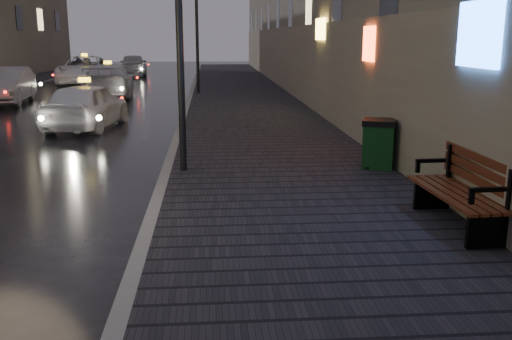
{
  "coord_description": "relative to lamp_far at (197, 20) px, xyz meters",
  "views": [
    {
      "loc": [
        2.42,
        -5.24,
        2.77
      ],
      "look_at": [
        3.07,
        2.91,
        0.85
      ],
      "focal_mm": 40.0,
      "sensor_mm": 36.0,
      "label": 1
    }
  ],
  "objects": [
    {
      "name": "taxi_mid",
      "position": [
        -4.16,
        0.01,
        -2.73
      ],
      "size": [
        2.69,
        5.46,
        1.53
      ],
      "primitive_type": "imported",
      "rotation": [
        0.0,
        0.0,
        3.25
      ],
      "color": "silver",
      "rests_on": "ground"
    },
    {
      "name": "bench",
      "position": [
        4.08,
        -19.82,
        -2.82
      ],
      "size": [
        0.78,
        2.06,
        1.04
      ],
      "rotation": [
        0.0,
        0.0,
        0.04
      ],
      "color": "black",
      "rests_on": "sidewalk"
    },
    {
      "name": "taxi_far",
      "position": [
        -6.88,
        8.02,
        -2.67
      ],
      "size": [
        2.81,
        5.91,
        1.63
      ],
      "primitive_type": "imported",
      "rotation": [
        0.0,
        0.0,
        0.02
      ],
      "color": "silver",
      "rests_on": "ground"
    },
    {
      "name": "taxi_near",
      "position": [
        -3.23,
        -9.5,
        -2.78
      ],
      "size": [
        2.22,
        4.35,
        1.42
      ],
      "primitive_type": "imported",
      "rotation": [
        0.0,
        0.0,
        3.01
      ],
      "color": "white",
      "rests_on": "ground"
    },
    {
      "name": "trash_bin",
      "position": [
        3.95,
        -16.1,
        -2.83
      ],
      "size": [
        0.83,
        0.83,
        0.99
      ],
      "rotation": [
        0.0,
        0.0,
        -0.34
      ],
      "color": "black",
      "rests_on": "sidewalk"
    },
    {
      "name": "sidewalk",
      "position": [
        2.05,
        -1.0,
        -3.41
      ],
      "size": [
        4.6,
        58.0,
        0.15
      ],
      "primitive_type": "cube",
      "color": "black",
      "rests_on": "ground"
    },
    {
      "name": "curb",
      "position": [
        -0.35,
        -1.0,
        -3.41
      ],
      "size": [
        0.2,
        58.0,
        0.15
      ],
      "primitive_type": "cube",
      "color": "slate",
      "rests_on": "ground"
    },
    {
      "name": "car_far",
      "position": [
        -4.87,
        14.42,
        -2.71
      ],
      "size": [
        2.41,
        4.77,
        1.56
      ],
      "primitive_type": "imported",
      "rotation": [
        0.0,
        0.0,
        3.27
      ],
      "color": "#9F9EA6",
      "rests_on": "ground"
    },
    {
      "name": "car_left_mid",
      "position": [
        -7.98,
        -2.44,
        -2.74
      ],
      "size": [
        2.03,
        4.7,
        1.5
      ],
      "primitive_type": "imported",
      "rotation": [
        0.0,
        0.0,
        0.1
      ],
      "color": "gray",
      "rests_on": "ground"
    },
    {
      "name": "lamp_far",
      "position": [
        0.0,
        0.0,
        0.0
      ],
      "size": [
        0.36,
        0.36,
        5.28
      ],
      "color": "black",
      "rests_on": "sidewalk"
    }
  ]
}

